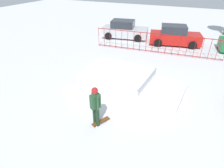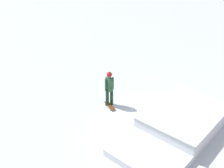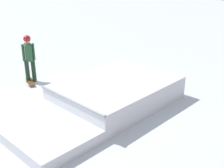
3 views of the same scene
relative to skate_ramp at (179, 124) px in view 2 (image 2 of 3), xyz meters
The scene contains 4 objects.
ground_plane 0.89m from the skate_ramp, 54.80° to the right, with size 60.00×60.00×0.00m, color silver.
skate_ramp is the anchor object (origin of this frame).
skater 3.50m from the skate_ramp, 88.11° to the right, with size 0.39×0.44×1.73m.
skateboard 3.33m from the skate_ramp, 85.59° to the right, with size 0.55×0.80×0.09m.
Camera 2 is at (8.32, 3.70, 7.03)m, focal length 43.64 mm.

